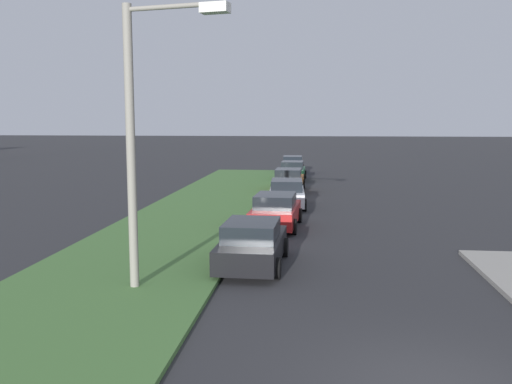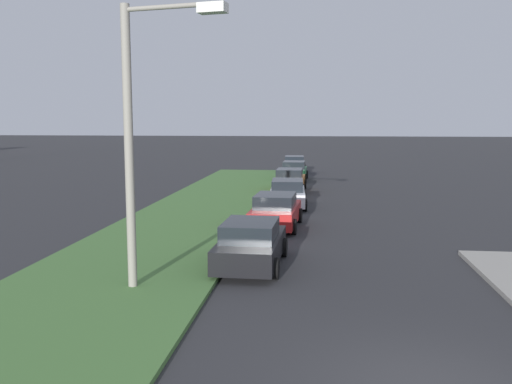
{
  "view_description": "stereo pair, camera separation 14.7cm",
  "coord_description": "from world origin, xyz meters",
  "px_view_note": "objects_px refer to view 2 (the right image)",
  "views": [
    {
      "loc": [
        -9.15,
        2.04,
        4.57
      ],
      "look_at": [
        13.99,
        4.53,
        1.53
      ],
      "focal_mm": 38.72,
      "sensor_mm": 36.0,
      "label": 1
    },
    {
      "loc": [
        -9.13,
        1.9,
        4.57
      ],
      "look_at": [
        13.99,
        4.53,
        1.53
      ],
      "focal_mm": 38.72,
      "sensor_mm": 36.0,
      "label": 2
    }
  ],
  "objects_px": {
    "parked_car_green": "(294,171)",
    "parked_car_red": "(276,211)",
    "parked_car_black": "(251,244)",
    "parked_car_white": "(287,194)",
    "streetlight": "(140,127)",
    "parked_car_blue": "(294,165)",
    "parked_car_orange": "(290,180)"
  },
  "relations": [
    {
      "from": "parked_car_green",
      "to": "parked_car_red",
      "type": "bearing_deg",
      "value": -179.14
    },
    {
      "from": "parked_car_white",
      "to": "parked_car_orange",
      "type": "distance_m",
      "value": 6.54
    },
    {
      "from": "parked_car_red",
      "to": "streetlight",
      "type": "xyz_separation_m",
      "value": [
        -9.22,
        2.81,
        3.67
      ]
    },
    {
      "from": "parked_car_black",
      "to": "parked_car_green",
      "type": "distance_m",
      "value": 25.17
    },
    {
      "from": "parked_car_blue",
      "to": "parked_car_black",
      "type": "bearing_deg",
      "value": 177.76
    },
    {
      "from": "parked_car_red",
      "to": "parked_car_green",
      "type": "bearing_deg",
      "value": 3.05
    },
    {
      "from": "parked_car_white",
      "to": "parked_car_orange",
      "type": "relative_size",
      "value": 1.01
    },
    {
      "from": "parked_car_white",
      "to": "parked_car_green",
      "type": "xyz_separation_m",
      "value": [
        13.08,
        0.24,
        0.0
      ]
    },
    {
      "from": "streetlight",
      "to": "parked_car_white",
      "type": "bearing_deg",
      "value": -11.3
    },
    {
      "from": "parked_car_black",
      "to": "streetlight",
      "type": "relative_size",
      "value": 0.58
    },
    {
      "from": "parked_car_red",
      "to": "parked_car_blue",
      "type": "distance_m",
      "value": 24.98
    },
    {
      "from": "parked_car_red",
      "to": "parked_car_orange",
      "type": "bearing_deg",
      "value": 3.09
    },
    {
      "from": "parked_car_black",
      "to": "parked_car_orange",
      "type": "relative_size",
      "value": 1.0
    },
    {
      "from": "parked_car_black",
      "to": "parked_car_blue",
      "type": "relative_size",
      "value": 1.0
    },
    {
      "from": "parked_car_black",
      "to": "parked_car_green",
      "type": "xyz_separation_m",
      "value": [
        25.17,
        -0.22,
        0.0
      ]
    },
    {
      "from": "parked_car_green",
      "to": "parked_car_blue",
      "type": "height_order",
      "value": "same"
    },
    {
      "from": "parked_car_black",
      "to": "streetlight",
      "type": "height_order",
      "value": "streetlight"
    },
    {
      "from": "parked_car_red",
      "to": "parked_car_black",
      "type": "bearing_deg",
      "value": -179.61
    },
    {
      "from": "parked_car_black",
      "to": "parked_car_green",
      "type": "relative_size",
      "value": 1.01
    },
    {
      "from": "parked_car_black",
      "to": "parked_car_orange",
      "type": "bearing_deg",
      "value": 0.94
    },
    {
      "from": "parked_car_black",
      "to": "parked_car_red",
      "type": "bearing_deg",
      "value": -0.83
    },
    {
      "from": "parked_car_green",
      "to": "parked_car_blue",
      "type": "relative_size",
      "value": 0.99
    },
    {
      "from": "parked_car_red",
      "to": "parked_car_blue",
      "type": "height_order",
      "value": "same"
    },
    {
      "from": "parked_car_orange",
      "to": "parked_car_white",
      "type": "bearing_deg",
      "value": -177.08
    },
    {
      "from": "parked_car_black",
      "to": "parked_car_green",
      "type": "height_order",
      "value": "same"
    },
    {
      "from": "parked_car_white",
      "to": "streetlight",
      "type": "xyz_separation_m",
      "value": [
        -14.93,
        2.98,
        3.67
      ]
    },
    {
      "from": "parked_car_red",
      "to": "parked_car_white",
      "type": "bearing_deg",
      "value": 1.07
    },
    {
      "from": "parked_car_black",
      "to": "parked_car_green",
      "type": "bearing_deg",
      "value": 1.15
    },
    {
      "from": "parked_car_white",
      "to": "parked_car_green",
      "type": "distance_m",
      "value": 13.09
    },
    {
      "from": "parked_car_black",
      "to": "parked_car_white",
      "type": "height_order",
      "value": "same"
    },
    {
      "from": "parked_car_green",
      "to": "streetlight",
      "type": "relative_size",
      "value": 0.58
    },
    {
      "from": "streetlight",
      "to": "parked_car_red",
      "type": "bearing_deg",
      "value": -16.93
    }
  ]
}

